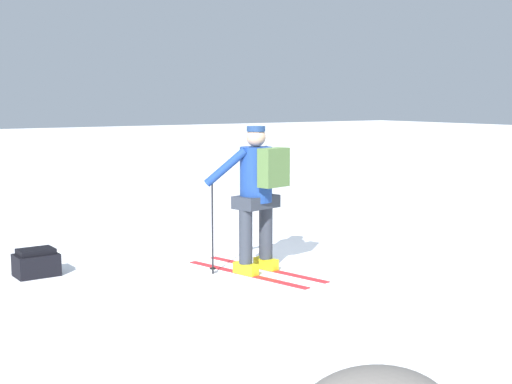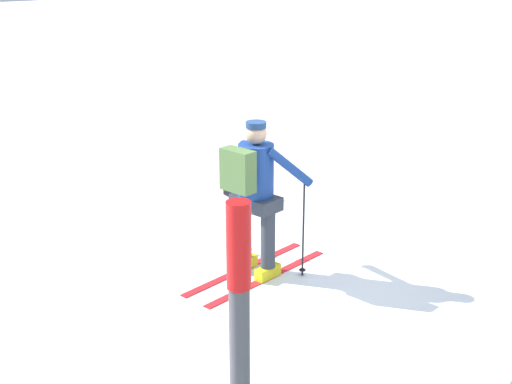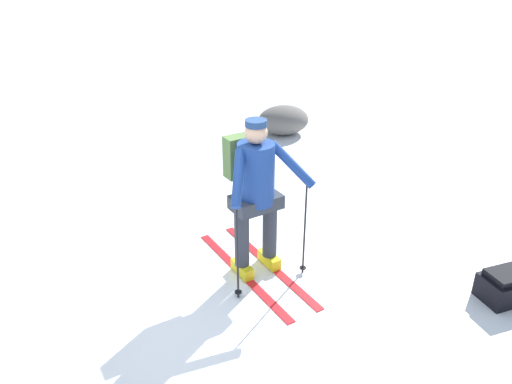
{
  "view_description": "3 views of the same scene",
  "coord_description": "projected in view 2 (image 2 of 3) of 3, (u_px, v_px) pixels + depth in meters",
  "views": [
    {
      "loc": [
        -5.1,
        -7.02,
        1.95
      ],
      "look_at": [
        -0.72,
        -0.5,
        0.91
      ],
      "focal_mm": 50.0,
      "sensor_mm": 36.0,
      "label": 1
    },
    {
      "loc": [
        4.92,
        -4.34,
        3.3
      ],
      "look_at": [
        -0.72,
        -0.5,
        0.91
      ],
      "focal_mm": 50.0,
      "sensor_mm": 36.0,
      "label": 2
    },
    {
      "loc": [
        0.67,
        3.62,
        3.06
      ],
      "look_at": [
        -0.72,
        -0.5,
        0.91
      ],
      "focal_mm": 35.0,
      "sensor_mm": 36.0,
      "label": 3
    }
  ],
  "objects": [
    {
      "name": "dropped_backpack",
      "position": [
        243.0,
        187.0,
        9.78
      ],
      "size": [
        0.46,
        0.35,
        0.31
      ],
      "color": "black",
      "rests_on": "ground_plane"
    },
    {
      "name": "ground_plane",
      "position": [
        336.0,
        287.0,
        7.23
      ],
      "size": [
        80.0,
        80.0,
        0.0
      ],
      "primitive_type": "plane",
      "color": "white"
    },
    {
      "name": "skier",
      "position": [
        254.0,
        189.0,
        7.2
      ],
      "size": [
        0.95,
        1.82,
        1.65
      ],
      "color": "red",
      "rests_on": "ground_plane"
    }
  ]
}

